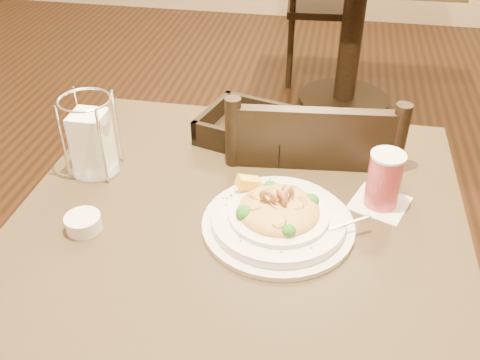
% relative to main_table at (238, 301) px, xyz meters
% --- Properties ---
extents(main_table, '(0.90, 0.90, 0.76)m').
position_rel_main_table_xyz_m(main_table, '(0.00, 0.00, 0.00)').
color(main_table, black).
rests_on(main_table, ground).
extents(background_table, '(0.92, 0.92, 0.76)m').
position_rel_main_table_xyz_m(background_table, '(0.23, 2.06, 0.00)').
color(background_table, black).
rests_on(background_table, ground).
extents(dining_chair_near, '(0.46, 0.46, 0.93)m').
position_rel_main_table_xyz_m(dining_chair_near, '(0.12, 0.34, -0.03)').
color(dining_chair_near, black).
rests_on(dining_chair_near, ground).
extents(dining_chair_far, '(0.45, 0.45, 0.93)m').
position_rel_main_table_xyz_m(dining_chair_far, '(0.06, 2.34, -0.03)').
color(dining_chair_far, black).
rests_on(dining_chair_far, ground).
extents(pasta_bowl, '(0.32, 0.30, 0.10)m').
position_rel_main_table_xyz_m(pasta_bowl, '(0.08, -0.01, 0.27)').
color(pasta_bowl, white).
rests_on(pasta_bowl, main_table).
extents(drink_glass, '(0.14, 0.14, 0.12)m').
position_rel_main_table_xyz_m(drink_glass, '(0.28, 0.10, 0.30)').
color(drink_glass, white).
rests_on(drink_glass, main_table).
extents(bread_basket, '(0.27, 0.24, 0.06)m').
position_rel_main_table_xyz_m(bread_basket, '(-0.03, 0.31, 0.26)').
color(bread_basket, black).
rests_on(bread_basket, main_table).
extents(napkin_caddy, '(0.11, 0.11, 0.18)m').
position_rel_main_table_xyz_m(napkin_caddy, '(-0.35, 0.11, 0.32)').
color(napkin_caddy, silver).
rests_on(napkin_caddy, main_table).
extents(side_plate, '(0.16, 0.16, 0.01)m').
position_rel_main_table_xyz_m(side_plate, '(0.18, 0.28, 0.25)').
color(side_plate, white).
rests_on(side_plate, main_table).
extents(butter_ramekin, '(0.09, 0.09, 0.03)m').
position_rel_main_table_xyz_m(butter_ramekin, '(-0.29, -0.09, 0.26)').
color(butter_ramekin, white).
rests_on(butter_ramekin, main_table).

